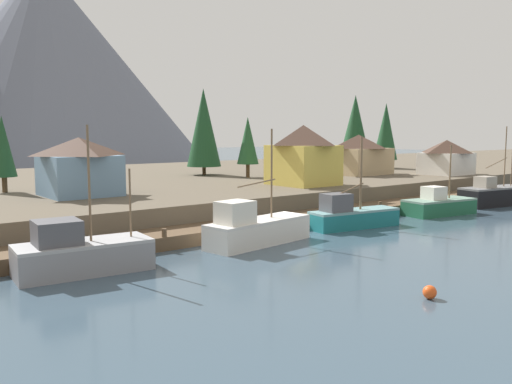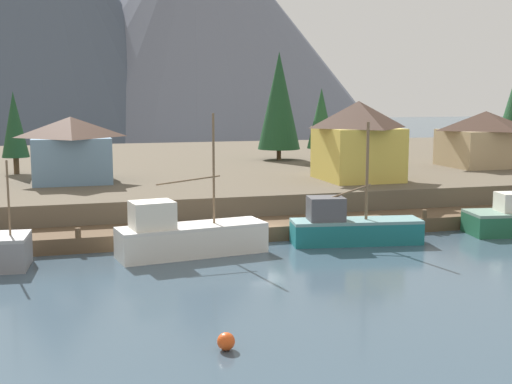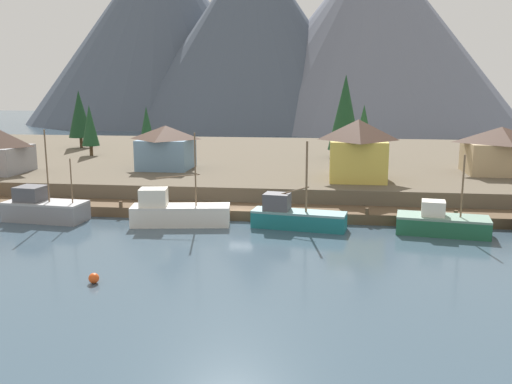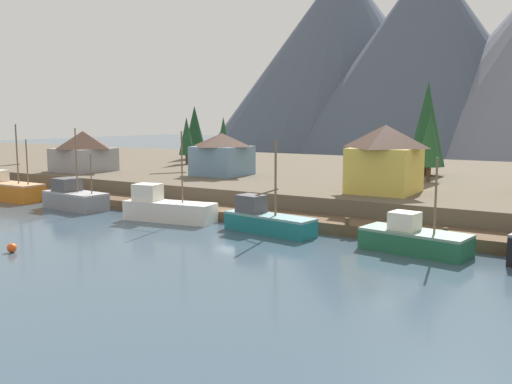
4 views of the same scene
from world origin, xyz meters
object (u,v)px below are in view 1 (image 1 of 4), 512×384
Objects in this scene: house_white at (446,157)px; fishing_boat_green at (439,205)px; fishing_boat_white at (255,229)px; fishing_boat_teal at (351,216)px; conifer_near_right at (248,141)px; conifer_mid_left at (386,132)px; house_tan at (358,154)px; house_yellow at (303,154)px; conifer_back_right at (355,126)px; channel_buoy at (430,292)px; fishing_boat_grey at (80,253)px; conifer_centre at (204,128)px; house_blue at (79,166)px; fishing_boat_black at (494,195)px; conifer_back_left at (3,147)px.

fishing_boat_green is at bearing -149.60° from house_white.
fishing_boat_white reaches higher than fishing_boat_teal.
conifer_near_right is at bearing 110.99° from fishing_boat_green.
house_tan is at bearing -157.45° from conifer_mid_left.
conifer_back_right reaches higher than house_yellow.
fishing_boat_teal is at bearing -106.90° from conifer_near_right.
fishing_boat_white is 45.16m from house_white.
conifer_mid_left is 15.28× the size of channel_buoy.
house_tan reaches higher than fishing_boat_green.
fishing_boat_teal is (24.29, 0.20, -0.12)m from fishing_boat_grey.
fishing_boat_white is 0.76× the size of conifer_back_right.
house_white is 34.37m from conifer_centre.
conifer_centre is at bearing 69.78° from channel_buoy.
fishing_boat_green is at bearing -117.68° from house_tan.
fishing_boat_white is at bearing -126.66° from conifer_near_right.
channel_buoy is (-48.48, -40.67, -8.21)m from conifer_mid_left.
conifer_near_right is at bearing 64.00° from channel_buoy.
conifer_near_right is at bearing -179.88° from conifer_mid_left.
conifer_centre is (-0.92, 18.99, 3.13)m from house_yellow.
conifer_centre is at bearing 107.50° from conifer_near_right.
fishing_boat_teal is 26.39m from conifer_near_right.
fishing_boat_teal is at bearing 6.00° from fishing_boat_grey.
conifer_back_right is at bearing 49.61° from fishing_boat_teal.
house_tan is 1.21× the size of house_blue.
fishing_boat_black is 13.51× the size of channel_buoy.
house_blue is (-41.30, 18.53, 4.06)m from fishing_boat_black.
conifer_near_right is (-15.71, 5.32, 1.95)m from house_tan.
house_blue is at bearing 100.57° from fishing_boat_white.
fishing_boat_white is at bearing -170.62° from fishing_boat_black.
fishing_boat_black is 14.89m from house_white.
fishing_boat_grey is 13.26m from fishing_boat_white.
conifer_back_right is (53.71, 13.25, 4.30)m from house_blue.
fishing_boat_white is 34.95m from fishing_boat_black.
fishing_boat_grey is 37.19m from fishing_boat_green.
house_white reaches higher than fishing_boat_green.
conifer_back_left is (-45.41, 6.11, 1.65)m from house_tan.
house_blue is 1.02× the size of house_white.
house_white is 21.09m from conifer_back_right.
fishing_boat_green is 15.48m from house_yellow.
conifer_back_left is (-35.13, 25.70, 6.03)m from fishing_boat_green.
conifer_centre is (-17.95, 12.41, 3.71)m from house_tan.
conifer_back_left is at bearing -167.07° from conifer_centre.
house_yellow is 34.61m from channel_buoy.
house_white is (19.60, 11.50, 4.00)m from fishing_boat_green.
fishing_boat_green is at bearing -132.94° from conifer_mid_left.
conifer_centre reaches higher than house_blue.
house_yellow is at bearing -158.89° from house_tan.
house_yellow reaches higher than fishing_boat_grey.
channel_buoy is at bearing -135.75° from conifer_back_right.
conifer_back_left is (-28.38, 12.68, 1.08)m from house_yellow.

